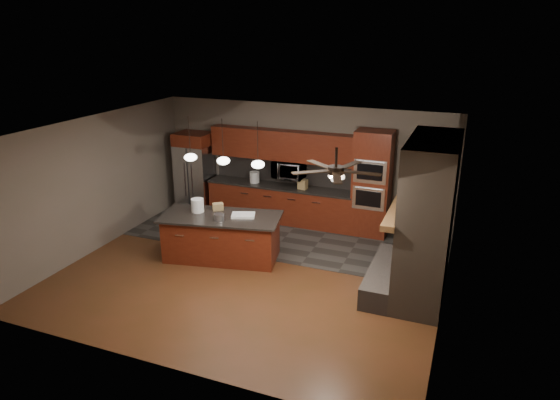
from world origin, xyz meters
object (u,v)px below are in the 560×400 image
at_px(oven_tower, 372,184).
at_px(cardboard_box, 218,207).
at_px(microwave, 289,170).
at_px(refrigerator, 195,172).
at_px(paint_can, 219,217).
at_px(counter_bucket, 255,177).
at_px(kitchen_island, 222,237).
at_px(paint_tray, 243,215).
at_px(counter_box, 303,184).
at_px(white_bucket, 198,205).

xyz_separation_m(oven_tower, cardboard_box, (-2.74, -2.04, -0.20)).
height_order(microwave, refrigerator, refrigerator).
distance_m(paint_can, counter_bucket, 2.59).
bearing_deg(oven_tower, kitchen_island, -137.29).
bearing_deg(oven_tower, microwave, 178.34).
distance_m(oven_tower, kitchen_island, 3.52).
height_order(paint_can, paint_tray, paint_can).
bearing_deg(kitchen_island, refrigerator, 118.56).
bearing_deg(counter_box, paint_tray, -93.42).
xyz_separation_m(kitchen_island, counter_bucket, (-0.31, 2.34, 0.57)).
height_order(paint_can, counter_bucket, counter_bucket).
distance_m(kitchen_island, paint_tray, 0.66).
bearing_deg(kitchen_island, oven_tower, 31.07).
distance_m(refrigerator, white_bucket, 2.60).
relative_size(counter_bucket, counter_box, 1.18).
bearing_deg(paint_can, counter_box, 71.34).
height_order(kitchen_island, white_bucket, white_bucket).
xyz_separation_m(oven_tower, paint_can, (-2.44, -2.55, -0.21)).
height_order(white_bucket, cardboard_box, white_bucket).
bearing_deg(oven_tower, refrigerator, -179.05).
relative_size(microwave, paint_can, 3.68).
xyz_separation_m(refrigerator, cardboard_box, (1.69, -1.97, -0.02)).
height_order(microwave, kitchen_island, microwave).
xyz_separation_m(microwave, counter_bucket, (-0.87, -0.05, -0.27)).
distance_m(paint_tray, counter_bucket, 2.32).
bearing_deg(paint_can, white_bucket, 157.49).
height_order(microwave, paint_tray, microwave).
distance_m(microwave, counter_bucket, 0.91).
relative_size(oven_tower, counter_box, 10.57).
xyz_separation_m(paint_tray, counter_bucket, (-0.74, 2.19, 0.09)).
relative_size(white_bucket, paint_tray, 0.60).
relative_size(paint_can, paint_tray, 0.44).
relative_size(kitchen_island, cardboard_box, 11.87).
bearing_deg(white_bucket, cardboard_box, 37.43).
distance_m(white_bucket, paint_tray, 0.98).
relative_size(cardboard_box, counter_box, 0.95).
distance_m(white_bucket, counter_box, 2.69).
bearing_deg(counter_bucket, refrigerator, -177.08).
distance_m(oven_tower, paint_can, 3.54).
relative_size(oven_tower, white_bucket, 8.73).
bearing_deg(microwave, paint_tray, -93.19).
relative_size(paint_can, cardboard_box, 0.93).
distance_m(kitchen_island, paint_can, 0.57).
bearing_deg(paint_tray, white_bucket, 165.89).
bearing_deg(microwave, counter_bucket, -176.69).
xyz_separation_m(counter_bucket, counter_box, (1.25, -0.05, -0.02)).
distance_m(oven_tower, cardboard_box, 3.42).
distance_m(microwave, white_bucket, 2.60).
bearing_deg(paint_tray, kitchen_island, 178.64).
relative_size(paint_can, counter_box, 0.88).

